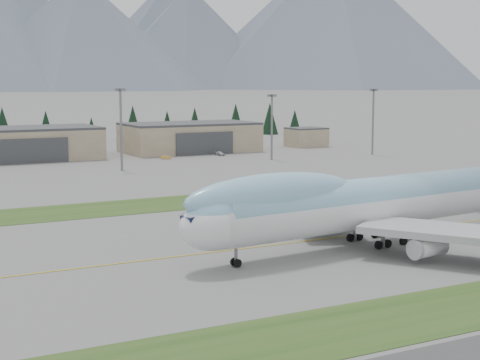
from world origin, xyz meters
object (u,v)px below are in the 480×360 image
boeing_747_freighter (373,201)px  service_vehicle_c (220,155)px  hangar_right (190,137)px  service_vehicle_b (166,159)px  hangar_center (25,144)px

boeing_747_freighter → service_vehicle_c: boeing_747_freighter is taller
hangar_right → service_vehicle_c: (3.63, -17.99, -5.39)m
boeing_747_freighter → service_vehicle_b: 137.94m
hangar_center → service_vehicle_c: bearing=-15.8°
boeing_747_freighter → hangar_center: bearing=92.3°
hangar_center → hangar_right: size_ratio=1.00×
boeing_747_freighter → service_vehicle_b: (19.86, 136.32, -6.95)m
boeing_747_freighter → service_vehicle_c: 144.75m
boeing_747_freighter → service_vehicle_b: size_ratio=22.36×
hangar_center → service_vehicle_b: size_ratio=13.38×
hangar_right → service_vehicle_c: hangar_right is taller
hangar_center → hangar_right: bearing=0.0°
hangar_center → service_vehicle_b: bearing=-25.6°
service_vehicle_c → hangar_right: bearing=100.5°
service_vehicle_b → boeing_747_freighter: bearing=-167.7°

